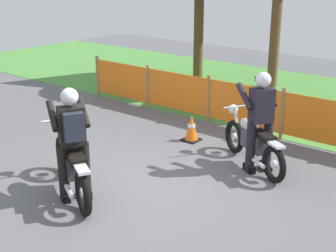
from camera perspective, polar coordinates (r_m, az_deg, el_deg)
name	(u,v)px	position (r m, az deg, el deg)	size (l,w,h in m)	color
ground	(137,184)	(7.64, -3.77, -6.92)	(24.00, 24.00, 0.02)	#5B5B60
grass_verge	(301,100)	(12.61, 15.62, 3.00)	(24.00, 5.85, 0.01)	#4C8C3D
barrier_fence	(244,105)	(9.93, 9.01, 2.46)	(8.76, 0.08, 1.05)	#997547
motorcycle_lead	(253,141)	(8.21, 10.09, -1.82)	(1.73, 1.10, 0.93)	black
motorcycle_trailing	(71,163)	(7.29, -11.51, -4.34)	(1.91, 1.12, 1.00)	black
rider_lead	(260,118)	(7.90, 10.97, 0.91)	(0.72, 0.71, 1.69)	black
rider_trailing	(72,139)	(6.91, -11.36, -1.47)	(0.79, 0.70, 1.69)	black
traffic_cone	(191,128)	(9.32, 2.82, -0.24)	(0.32, 0.32, 0.53)	black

